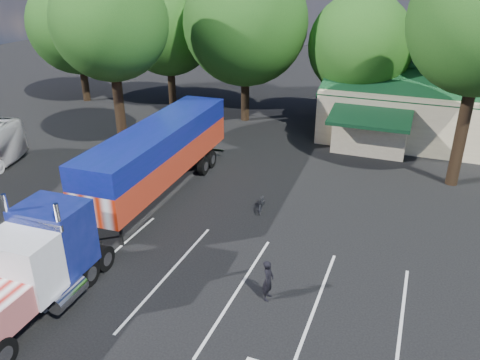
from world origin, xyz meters
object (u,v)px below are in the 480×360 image
at_px(semi_truck, 135,173).
at_px(silver_sedan, 459,144).
at_px(woman, 268,280).
at_px(bicycle, 261,203).

distance_m(semi_truck, silver_sedan, 22.78).
bearing_deg(woman, semi_truck, 64.62).
relative_size(woman, silver_sedan, 0.36).
xyz_separation_m(woman, bicycle, (-2.70, 7.00, -0.44)).
bearing_deg(silver_sedan, semi_truck, 152.17).
height_order(woman, bicycle, woman).
bearing_deg(semi_truck, bicycle, 25.21).
height_order(semi_truck, silver_sedan, semi_truck).
distance_m(bicycle, silver_sedan, 16.53).
height_order(semi_truck, woman, semi_truck).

